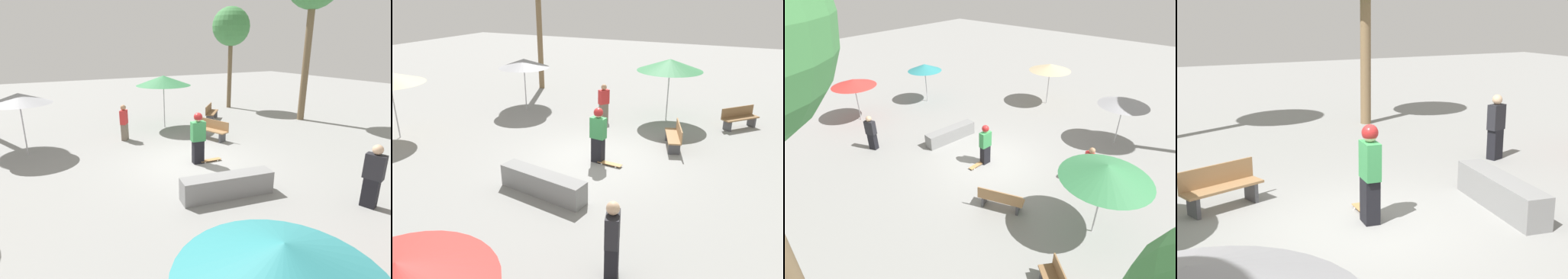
% 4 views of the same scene
% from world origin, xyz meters
% --- Properties ---
extents(ground_plane, '(60.00, 60.00, 0.00)m').
position_xyz_m(ground_plane, '(0.00, 0.00, 0.00)').
color(ground_plane, gray).
extents(skater_main, '(0.51, 0.32, 1.82)m').
position_xyz_m(skater_main, '(0.16, -0.09, 0.98)').
color(skater_main, black).
rests_on(skater_main, ground_plane).
extents(skateboard, '(0.81, 0.25, 0.07)m').
position_xyz_m(skateboard, '(0.61, -0.18, 0.06)').
color(skateboard, '#B7844C').
rests_on(skateboard, ground_plane).
extents(concrete_ledge, '(2.66, 0.91, 0.63)m').
position_xyz_m(concrete_ledge, '(-0.32, -2.67, 0.32)').
color(concrete_ledge, gray).
rests_on(concrete_ledge, ground_plane).
extents(bench_far, '(0.94, 1.66, 0.85)m').
position_xyz_m(bench_far, '(2.09, 2.17, 0.43)').
color(bench_far, '#47474C').
rests_on(bench_far, ground_plane).
extents(shade_umbrella_grey, '(2.25, 2.25, 2.37)m').
position_xyz_m(shade_umbrella_grey, '(-5.17, 3.65, 2.17)').
color(shade_umbrella_grey, '#B7B7BC').
rests_on(shade_umbrella_grey, ground_plane).
extents(shade_umbrella_teal, '(2.03, 2.03, 2.37)m').
position_xyz_m(shade_umbrella_teal, '(-2.94, -7.35, 2.17)').
color(shade_umbrella_teal, '#B7B7BC').
rests_on(shade_umbrella_teal, ground_plane).
extents(shade_umbrella_green, '(2.68, 2.68, 2.60)m').
position_xyz_m(shade_umbrella_green, '(1.02, 5.07, 2.36)').
color(shade_umbrella_green, '#B7B7BC').
rests_on(shade_umbrella_green, ground_plane).
extents(shade_umbrella_tan, '(2.46, 2.46, 2.48)m').
position_xyz_m(shade_umbrella_tan, '(-7.49, -1.36, 2.28)').
color(shade_umbrella_tan, '#B7B7BC').
rests_on(shade_umbrella_tan, ground_plane).
extents(shade_umbrella_red, '(2.31, 2.31, 2.33)m').
position_xyz_m(shade_umbrella_red, '(1.26, -8.17, 2.14)').
color(shade_umbrella_red, '#B7B7BC').
rests_on(shade_umbrella_red, ground_plane).
extents(bystander_watching, '(0.38, 0.51, 1.68)m').
position_xyz_m(bystander_watching, '(2.59, -4.85, 0.84)').
color(bystander_watching, black).
rests_on(bystander_watching, ground_plane).
extents(bystander_far, '(0.43, 0.49, 1.57)m').
position_xyz_m(bystander_far, '(-1.37, 3.84, 0.78)').
color(bystander_far, '#726656').
rests_on(bystander_far, ground_plane).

